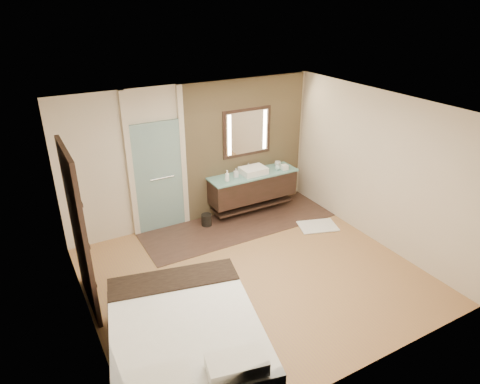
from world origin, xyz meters
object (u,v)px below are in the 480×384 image
vanity (253,186)px  mirror_unit (247,132)px  waste_bin (206,220)px  bed (186,343)px

vanity → mirror_unit: mirror_unit is taller
vanity → waste_bin: (-1.08, -0.07, -0.46)m
mirror_unit → vanity: bearing=-90.0°
vanity → bed: bearing=-131.8°
mirror_unit → waste_bin: bearing=-164.1°
vanity → mirror_unit: (0.00, 0.24, 1.07)m
waste_bin → vanity: bearing=3.6°
bed → waste_bin: size_ratio=10.20×
vanity → bed: (-2.75, -3.08, -0.23)m
mirror_unit → bed: (-2.75, -3.31, -1.30)m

